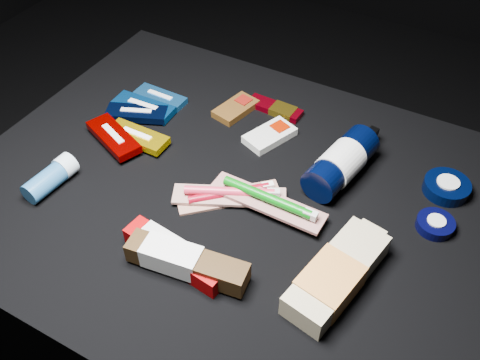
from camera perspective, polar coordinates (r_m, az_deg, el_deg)
The scene contains 20 objects.
ground at distance 1.31m, azimuth -0.81°, elevation -13.14°, with size 3.00×3.00×0.00m, color black.
cloth_table at distance 1.14m, azimuth -0.91°, elevation -7.86°, with size 0.98×0.78×0.40m, color black.
luna_bar_0 at distance 1.21m, azimuth -8.50°, elevation 8.70°, with size 0.12×0.05×0.02m.
luna_bar_1 at distance 1.18m, azimuth -10.26°, elevation 7.64°, with size 0.14×0.06×0.02m.
luna_bar_2 at distance 1.16m, azimuth -10.96°, elevation 7.00°, with size 0.14×0.09×0.02m.
luna_bar_3 at distance 1.10m, azimuth -10.89°, elevation 4.57°, with size 0.13×0.05×0.02m.
luna_bar_4 at distance 1.10m, azimuth -13.34°, elevation 4.50°, with size 0.14×0.10×0.02m.
clif_bar_0 at distance 1.16m, azimuth -0.32°, elevation 7.72°, with size 0.07×0.11×0.02m.
clif_bar_1 at distance 1.09m, azimuth 3.36°, elevation 4.86°, with size 0.09×0.12×0.02m.
power_bar at distance 1.16m, azimuth 4.02°, elevation 7.55°, with size 0.12×0.04×0.01m.
lotion_bottle at distance 1.01m, azimuth 10.75°, elevation 1.83°, with size 0.10×0.22×0.07m.
cream_tin_upper at distance 1.05m, azimuth 21.17°, elevation -0.69°, with size 0.08×0.08×0.03m.
cream_tin_lower at distance 0.98m, azimuth 20.11°, elevation -4.45°, with size 0.06×0.06×0.02m.
bodywash_bottle at distance 0.85m, azimuth 10.17°, elevation -10.04°, with size 0.11×0.22×0.05m.
deodorant_stick at distance 1.04m, azimuth -19.49°, elevation 0.24°, with size 0.05×0.11×0.04m.
toothbrush_pack_0 at distance 0.97m, azimuth -1.02°, elevation -1.62°, with size 0.17×0.16×0.02m.
toothbrush_pack_1 at distance 0.96m, azimuth -0.97°, elevation -1.51°, with size 0.20×0.13×0.02m.
toothbrush_pack_2 at distance 0.94m, azimuth 3.06°, elevation -2.20°, with size 0.22×0.05×0.02m.
toothpaste_carton_red at distance 0.88m, azimuth -7.40°, elevation -7.68°, with size 0.19×0.06×0.04m.
toothpaste_carton_green at distance 0.86m, azimuth -6.23°, elevation -8.50°, with size 0.20×0.07×0.04m.
Camera 1 is at (0.35, -0.60, 1.11)m, focal length 40.00 mm.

